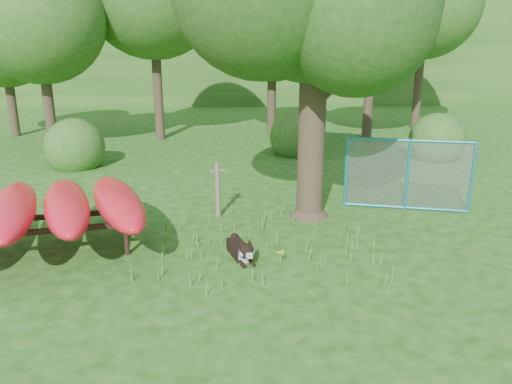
{
  "coord_description": "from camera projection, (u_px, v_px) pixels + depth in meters",
  "views": [
    {
      "loc": [
        -0.29,
        -7.74,
        3.71
      ],
      "look_at": [
        0.2,
        1.2,
        1.0
      ],
      "focal_mm": 35.0,
      "sensor_mm": 36.0,
      "label": 1
    }
  ],
  "objects": [
    {
      "name": "wooden_post",
      "position": [
        218.0,
        188.0,
        10.83
      ],
      "size": [
        0.34,
        0.13,
        1.22
      ],
      "rotation": [
        0.0,
        0.0,
        0.22
      ],
      "color": "brown",
      "rests_on": "ground"
    },
    {
      "name": "bg_tree_f",
      "position": [
        3.0,
        41.0,
        19.36
      ],
      "size": [
        3.6,
        3.6,
        5.55
      ],
      "color": "#35291D",
      "rests_on": "ground"
    },
    {
      "name": "bg_tree_c",
      "position": [
        272.0,
        31.0,
        19.8
      ],
      "size": [
        4.0,
        4.0,
        6.12
      ],
      "color": "#35291D",
      "rests_on": "ground"
    },
    {
      "name": "bg_tree_d",
      "position": [
        375.0,
        1.0,
        17.79
      ],
      "size": [
        4.8,
        4.8,
        7.5
      ],
      "color": "#35291D",
      "rests_on": "ground"
    },
    {
      "name": "bg_tree_e",
      "position": [
        426.0,
        3.0,
        20.78
      ],
      "size": [
        4.6,
        4.6,
        7.55
      ],
      "color": "#35291D",
      "rests_on": "ground"
    },
    {
      "name": "bg_tree_a",
      "position": [
        38.0,
        17.0,
        16.4
      ],
      "size": [
        4.4,
        4.4,
        6.7
      ],
      "color": "#35291D",
      "rests_on": "ground"
    },
    {
      "name": "shrub_mid",
      "position": [
        296.0,
        154.0,
        17.19
      ],
      "size": [
        1.8,
        1.8,
        1.8
      ],
      "primitive_type": "sphere",
      "color": "#29571C",
      "rests_on": "ground"
    },
    {
      "name": "shrub_left",
      "position": [
        77.0,
        167.0,
        15.39
      ],
      "size": [
        1.8,
        1.8,
        1.8
      ],
      "primitive_type": "sphere",
      "color": "#29571C",
      "rests_on": "ground"
    },
    {
      "name": "wooded_hillside",
      "position": [
        232.0,
        52.0,
        34.38
      ],
      "size": [
        80.0,
        12.0,
        6.0
      ],
      "primitive_type": "cube",
      "color": "#29571C",
      "rests_on": "ground"
    },
    {
      "name": "ground",
      "position": [
        248.0,
        269.0,
        8.49
      ],
      "size": [
        80.0,
        80.0,
        0.0
      ],
      "primitive_type": "plane",
      "color": "#17490E",
      "rests_on": "ground"
    },
    {
      "name": "wildflower_clump",
      "position": [
        281.0,
        253.0,
        8.59
      ],
      "size": [
        0.12,
        0.11,
        0.26
      ],
      "rotation": [
        0.0,
        0.0,
        0.36
      ],
      "color": "#4A912F",
      "rests_on": "ground"
    },
    {
      "name": "fence_section",
      "position": [
        408.0,
        175.0,
        11.25
      ],
      "size": [
        2.74,
        0.79,
        2.74
      ],
      "rotation": [
        0.0,
        0.0,
        -0.26
      ],
      "color": "teal",
      "rests_on": "ground"
    },
    {
      "name": "shrub_right",
      "position": [
        435.0,
        159.0,
        16.48
      ],
      "size": [
        1.8,
        1.8,
        1.8
      ],
      "primitive_type": "sphere",
      "color": "#29571C",
      "rests_on": "ground"
    },
    {
      "name": "husky_dog",
      "position": [
        241.0,
        250.0,
        8.82
      ],
      "size": [
        0.5,
        1.08,
        0.48
      ],
      "rotation": [
        0.0,
        0.0,
        0.29
      ],
      "color": "black",
      "rests_on": "ground"
    },
    {
      "name": "kayak_rack",
      "position": [
        40.0,
        208.0,
        8.82
      ],
      "size": [
        4.38,
        3.91,
        1.15
      ],
      "rotation": [
        0.0,
        0.0,
        0.19
      ],
      "color": "black",
      "rests_on": "ground"
    }
  ]
}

